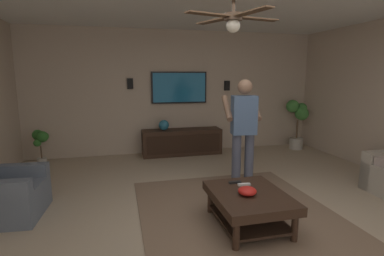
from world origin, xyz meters
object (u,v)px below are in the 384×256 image
object	(u,v)px
vase_round	(164,125)
coffee_table	(249,202)
ceiling_fan	(233,19)
remote_black	(235,182)
potted_plant_tall	(298,119)
remote_white	(244,184)
person_standing	(243,127)
bowl	(247,191)
armchair	(2,195)
tv	(179,88)
potted_plant_short	(41,140)
media_console	(182,142)
wall_speaker_left	(227,86)
wall_speaker_right	(130,84)

from	to	relation	value
vase_round	coffee_table	bearing A→B (deg)	-171.91
ceiling_fan	remote_black	bearing A→B (deg)	-168.05
potted_plant_tall	remote_white	xyz separation A→B (m)	(-2.89, 2.61, -0.30)
coffee_table	person_standing	distance (m)	1.44
remote_white	potted_plant_tall	bearing A→B (deg)	-126.03
vase_round	ceiling_fan	bearing A→B (deg)	-171.98
bowl	remote_white	world-z (taller)	bowl
armchair	person_standing	size ratio (longest dim) A/B	0.53
person_standing	potted_plant_tall	bearing A→B (deg)	-41.14
potted_plant_tall	bowl	xyz separation A→B (m)	(-3.17, 2.69, -0.26)
tv	potted_plant_short	xyz separation A→B (m)	(-0.40, 2.75, -0.94)
armchair	tv	world-z (taller)	tv
armchair	media_console	xyz separation A→B (m)	(2.34, -2.71, -0.00)
remote_white	tv	bearing A→B (deg)	-82.02
tv	ceiling_fan	distance (m)	3.18
bowl	wall_speaker_left	world-z (taller)	wall_speaker_left
remote_black	ceiling_fan	bearing A→B (deg)	-77.82
coffee_table	media_console	distance (m)	3.26
potted_plant_short	wall_speaker_right	xyz separation A→B (m)	(0.41, -1.70, 1.03)
tv	potted_plant_short	size ratio (longest dim) A/B	1.78
ceiling_fan	bowl	bearing A→B (deg)	-177.88
potted_plant_tall	ceiling_fan	bearing A→B (deg)	134.63
person_standing	potted_plant_tall	xyz separation A→B (m)	(1.90, -2.20, -0.22)
remote_black	wall_speaker_left	xyz separation A→B (m)	(3.19, -1.07, 1.06)
wall_speaker_left	wall_speaker_right	xyz separation A→B (m)	(0.00, 2.15, 0.06)
person_standing	ceiling_fan	xyz separation A→B (m)	(-0.77, 0.51, 1.39)
potted_plant_short	ceiling_fan	distance (m)	4.25
tv	vase_round	distance (m)	0.90
remote_white	bowl	bearing A→B (deg)	78.89
media_console	person_standing	world-z (taller)	person_standing
armchair	remote_white	world-z (taller)	armchair
media_console	bowl	xyz separation A→B (m)	(-3.31, -0.03, 0.17)
remote_white	media_console	bearing A→B (deg)	-81.86
person_standing	potted_plant_short	xyz separation A→B (m)	(1.89, 3.27, -0.44)
potted_plant_tall	remote_black	bearing A→B (deg)	136.18
coffee_table	wall_speaker_left	bearing A→B (deg)	-16.36
vase_round	wall_speaker_right	xyz separation A→B (m)	(0.25, 0.66, 0.87)
potted_plant_short	remote_white	bearing A→B (deg)	-135.12
tv	potted_plant_tall	bearing A→B (deg)	82.02
coffee_table	person_standing	world-z (taller)	person_standing
coffee_table	vase_round	distance (m)	3.31
wall_speaker_left	remote_white	bearing A→B (deg)	163.18
media_console	bowl	world-z (taller)	media_console
remote_white	wall_speaker_right	xyz separation A→B (m)	(3.29, 1.16, 1.12)
remote_black	person_standing	bearing A→B (deg)	-118.21
potted_plant_short	wall_speaker_right	size ratio (longest dim) A/B	3.11
potted_plant_tall	ceiling_fan	xyz separation A→B (m)	(-2.68, 2.71, 1.62)
armchair	person_standing	world-z (taller)	person_standing
person_standing	potted_plant_tall	distance (m)	2.92
potted_plant_tall	wall_speaker_left	world-z (taller)	wall_speaker_left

